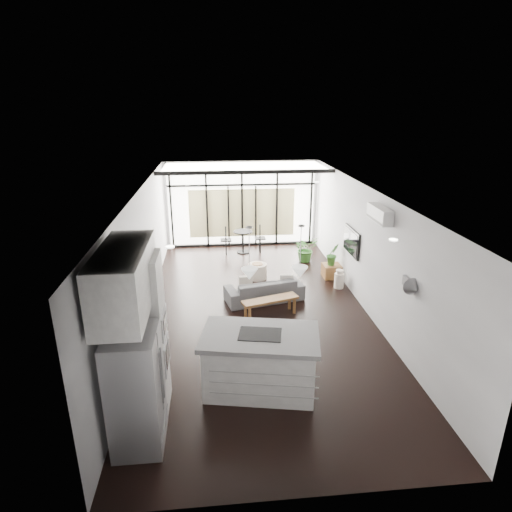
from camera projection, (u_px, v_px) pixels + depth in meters
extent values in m
cube|color=black|center=(257.00, 311.00, 9.89)|extent=(5.00, 10.00, 0.00)
cube|color=white|center=(257.00, 191.00, 8.95)|extent=(5.00, 10.00, 0.00)
cube|color=silver|center=(142.00, 258.00, 9.19)|extent=(0.02, 10.00, 2.80)
cube|color=silver|center=(367.00, 251.00, 9.65)|extent=(0.02, 10.00, 2.80)
cube|color=silver|center=(242.00, 204.00, 14.10)|extent=(5.00, 0.02, 2.80)
cube|color=silver|center=(303.00, 404.00, 4.74)|extent=(5.00, 0.02, 2.80)
cube|color=black|center=(242.00, 205.00, 13.99)|extent=(5.00, 0.20, 2.80)
cube|color=white|center=(244.00, 166.00, 12.70)|extent=(4.70, 1.90, 0.06)
cube|color=beige|center=(242.00, 213.00, 14.16)|extent=(3.50, 0.02, 1.60)
cube|color=white|center=(260.00, 362.00, 7.05)|extent=(2.07, 1.46, 1.04)
cube|color=black|center=(260.00, 334.00, 6.87)|extent=(0.76, 0.58, 0.01)
cube|color=#A0A0A5|center=(136.00, 390.00, 5.80)|extent=(0.67, 0.84, 1.74)
cube|color=white|center=(143.00, 335.00, 6.42)|extent=(0.65, 0.68, 2.52)
cube|color=white|center=(125.00, 280.00, 5.62)|extent=(0.62, 1.75, 0.86)
cone|color=white|center=(249.00, 274.00, 6.69)|extent=(0.26, 0.26, 0.18)
cone|color=white|center=(300.00, 272.00, 6.77)|extent=(0.26, 0.26, 0.18)
imported|color=#4F4F52|center=(264.00, 286.00, 10.34)|extent=(1.95, 0.96, 0.73)
cube|color=brown|center=(270.00, 307.00, 9.63)|extent=(1.33, 0.69, 0.42)
cylinder|color=beige|center=(257.00, 271.00, 11.68)|extent=(0.63, 0.63, 0.41)
cube|color=brown|center=(332.00, 271.00, 11.77)|extent=(0.48, 0.48, 0.36)
imported|color=#316C27|center=(306.00, 252.00, 12.92)|extent=(0.91, 0.96, 0.61)
imported|color=#316C27|center=(332.00, 260.00, 11.67)|extent=(0.51, 0.69, 0.27)
cylinder|color=#F0E2CD|center=(339.00, 279.00, 11.07)|extent=(0.26, 0.26, 0.50)
cube|color=black|center=(243.00, 241.00, 13.64)|extent=(1.63, 0.76, 0.76)
cube|color=black|center=(352.00, 241.00, 10.62)|extent=(0.05, 1.10, 0.65)
cube|color=white|center=(380.00, 214.00, 8.54)|extent=(0.22, 0.90, 0.30)
cube|color=black|center=(139.00, 259.00, 8.67)|extent=(0.04, 0.70, 0.90)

